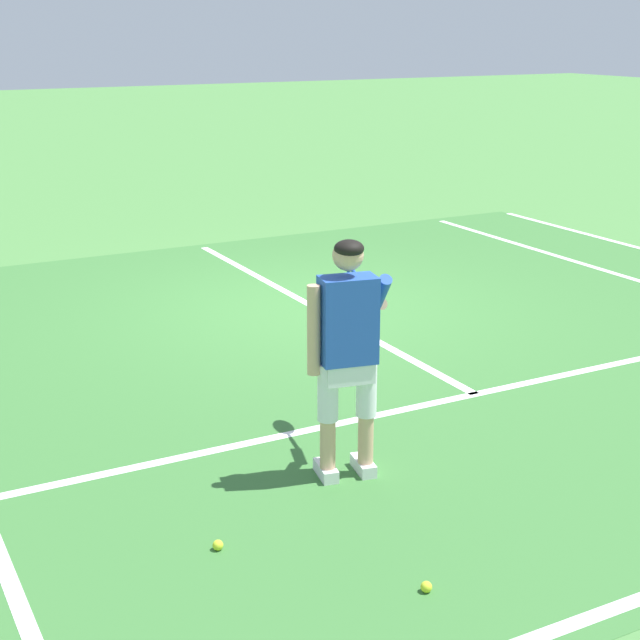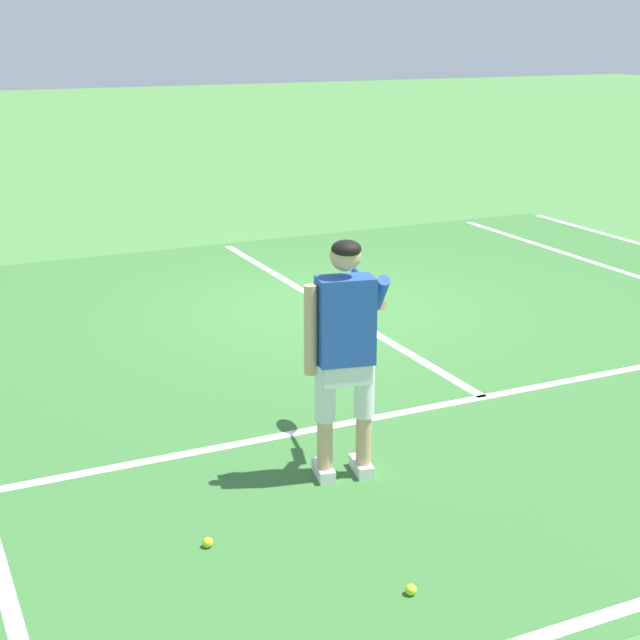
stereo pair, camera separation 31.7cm
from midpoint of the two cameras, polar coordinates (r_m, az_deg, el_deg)
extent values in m
plane|color=#477F3D|center=(10.77, 1.43, 0.79)|extent=(80.00, 80.00, 0.00)
cube|color=#387033|center=(9.69, 4.84, -1.16)|extent=(10.98, 9.72, 0.00)
cube|color=white|center=(8.32, 10.82, -4.57)|extent=(8.23, 0.10, 0.01)
cube|color=white|center=(10.92, 1.04, 1.04)|extent=(0.10, 6.40, 0.01)
cube|color=white|center=(6.80, 1.56, -9.03)|extent=(0.16, 0.30, 0.09)
cube|color=white|center=(6.87, 3.84, -8.76)|extent=(0.16, 0.30, 0.09)
cylinder|color=tan|center=(6.66, 1.67, -7.45)|extent=(0.11, 0.11, 0.36)
cylinder|color=silver|center=(6.51, 1.70, -4.37)|extent=(0.14, 0.14, 0.41)
cylinder|color=tan|center=(6.74, 3.98, -7.19)|extent=(0.11, 0.11, 0.36)
cylinder|color=silver|center=(6.59, 4.05, -4.14)|extent=(0.14, 0.14, 0.41)
cube|color=silver|center=(6.49, 2.91, -2.90)|extent=(0.37, 0.26, 0.20)
cube|color=#234CAD|center=(6.38, 2.95, -0.03)|extent=(0.42, 0.29, 0.60)
cylinder|color=tan|center=(6.33, 0.87, -0.62)|extent=(0.09, 0.09, 0.62)
cylinder|color=#234CAD|center=(6.50, 4.98, 1.63)|extent=(0.14, 0.27, 0.29)
cylinder|color=tan|center=(6.74, 4.70, 0.97)|extent=(0.13, 0.30, 0.14)
sphere|color=tan|center=(6.27, 2.99, 3.88)|extent=(0.21, 0.21, 0.21)
ellipsoid|color=black|center=(6.24, 3.05, 4.28)|extent=(0.23, 0.23, 0.12)
cylinder|color=#232326|center=(6.96, 4.24, 1.24)|extent=(0.07, 0.20, 0.03)
cylinder|color=#1E479E|center=(7.09, 3.86, 1.56)|extent=(0.04, 0.10, 0.02)
torus|color=#1E479E|center=(7.26, 3.42, 1.95)|extent=(0.08, 0.30, 0.30)
cylinder|color=silver|center=(7.26, 3.42, 1.95)|extent=(0.05, 0.24, 0.25)
sphere|color=#CCE02D|center=(5.57, 7.17, -15.76)|extent=(0.07, 0.07, 0.07)
sphere|color=#CCE02D|center=(5.98, -5.20, -13.15)|extent=(0.07, 0.07, 0.07)
camera|label=1|loc=(0.16, -88.65, 0.42)|focal=53.41mm
camera|label=2|loc=(0.16, 91.35, -0.42)|focal=53.41mm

